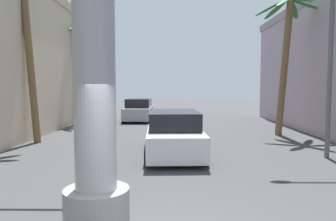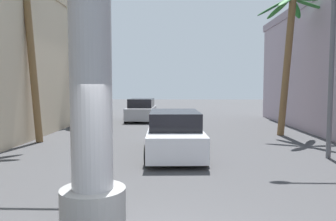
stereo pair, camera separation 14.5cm
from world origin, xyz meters
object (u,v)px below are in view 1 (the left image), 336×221
at_px(street_lamp, 318,38).
at_px(palm_tree_mid_left, 28,24).
at_px(traffic_light_mast, 18,26).
at_px(pedestrian_far_left, 88,112).
at_px(car_lead, 174,134).
at_px(palm_tree_mid_right, 286,45).
at_px(car_far, 139,110).
at_px(palm_tree_far_left, 80,60).

height_order(street_lamp, palm_tree_mid_left, palm_tree_mid_left).
xyz_separation_m(traffic_light_mast, pedestrian_far_left, (-0.47, 8.99, -3.06)).
bearing_deg(car_lead, traffic_light_mast, -147.03).
bearing_deg(street_lamp, pedestrian_far_left, 144.74).
xyz_separation_m(traffic_light_mast, car_lead, (4.25, 2.75, -3.35)).
xyz_separation_m(street_lamp, palm_tree_mid_right, (0.67, 5.10, 0.39)).
height_order(traffic_light_mast, car_far, traffic_light_mast).
distance_m(car_far, palm_tree_mid_left, 10.73).
bearing_deg(car_lead, palm_tree_far_left, 122.61).
bearing_deg(palm_tree_far_left, car_lead, -57.39).
bearing_deg(traffic_light_mast, car_lead, 32.97).
xyz_separation_m(palm_tree_mid_left, pedestrian_far_left, (1.46, 3.98, -4.03)).
relative_size(street_lamp, car_far, 1.49).
bearing_deg(palm_tree_far_left, pedestrian_far_left, -67.53).
height_order(car_far, palm_tree_mid_right, palm_tree_mid_right).
distance_m(car_far, pedestrian_far_left, 5.60).
distance_m(palm_tree_far_left, palm_tree_mid_right, 12.53).
relative_size(car_lead, palm_tree_mid_right, 0.73).
bearing_deg(palm_tree_far_left, palm_tree_mid_right, -22.84).
xyz_separation_m(car_lead, car_far, (-2.43, 11.34, -0.00)).
xyz_separation_m(traffic_light_mast, palm_tree_mid_right, (9.74, 7.34, 0.35)).
relative_size(car_lead, palm_tree_far_left, 0.77).
relative_size(traffic_light_mast, car_lead, 1.19).
distance_m(car_lead, pedestrian_far_left, 7.82).
bearing_deg(pedestrian_far_left, car_lead, -52.89).
distance_m(street_lamp, palm_tree_mid_right, 5.16).
relative_size(street_lamp, pedestrian_far_left, 3.77).
xyz_separation_m(street_lamp, car_far, (-7.26, 11.85, -3.32)).
xyz_separation_m(car_lead, pedestrian_far_left, (-4.72, 6.23, 0.29)).
height_order(traffic_light_mast, pedestrian_far_left, traffic_light_mast).
relative_size(street_lamp, traffic_light_mast, 1.13).
bearing_deg(palm_tree_mid_left, street_lamp, -14.13).
bearing_deg(palm_tree_mid_left, palm_tree_mid_right, 11.30).
height_order(car_far, pedestrian_far_left, pedestrian_far_left).
bearing_deg(street_lamp, palm_tree_mid_right, 82.53).
bearing_deg(street_lamp, car_lead, 173.93).
bearing_deg(street_lamp, palm_tree_far_left, 137.50).
bearing_deg(pedestrian_far_left, street_lamp, -35.26).
distance_m(palm_tree_far_left, pedestrian_far_left, 4.64).
distance_m(street_lamp, pedestrian_far_left, 12.07).
xyz_separation_m(palm_tree_far_left, palm_tree_mid_right, (11.54, -4.86, 0.34)).
bearing_deg(car_far, palm_tree_mid_right, -40.41).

